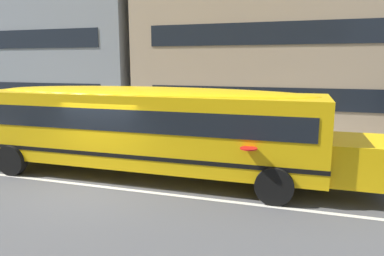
# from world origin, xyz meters

# --- Properties ---
(ground_plane) EXTENTS (400.00, 400.00, 0.00)m
(ground_plane) POSITION_xyz_m (0.00, 0.00, 0.00)
(ground_plane) COLOR #4C4C4F
(sidewalk_far) EXTENTS (120.00, 3.00, 0.01)m
(sidewalk_far) POSITION_xyz_m (0.00, 7.88, 0.01)
(sidewalk_far) COLOR gray
(sidewalk_far) RESTS_ON ground_plane
(lane_centreline) EXTENTS (110.00, 0.16, 0.01)m
(lane_centreline) POSITION_xyz_m (0.00, 0.00, 0.00)
(lane_centreline) COLOR silver
(lane_centreline) RESTS_ON ground_plane
(school_bus) EXTENTS (13.12, 3.10, 2.93)m
(school_bus) POSITION_xyz_m (1.14, 1.42, 1.74)
(school_bus) COLOR yellow
(school_bus) RESTS_ON ground_plane
(apartment_block_far_left) EXTENTS (16.67, 9.51, 16.50)m
(apartment_block_far_left) POSITION_xyz_m (-12.64, 14.11, 8.25)
(apartment_block_far_left) COLOR gray
(apartment_block_far_left) RESTS_ON ground_plane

